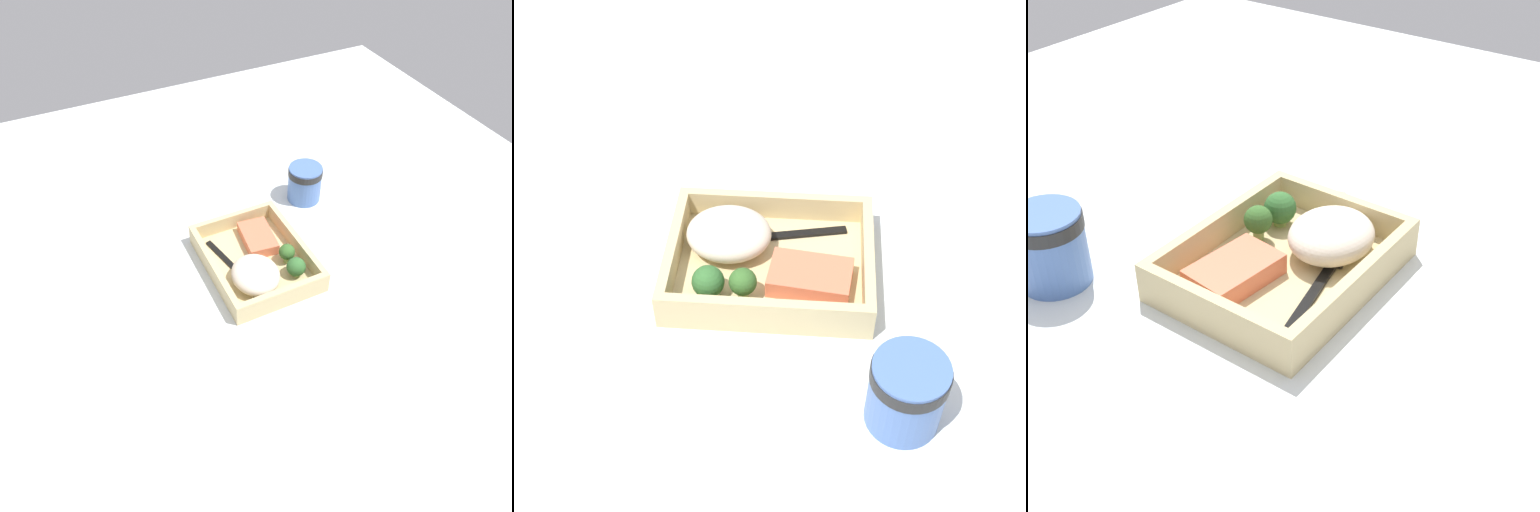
# 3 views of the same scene
# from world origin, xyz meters

# --- Properties ---
(ground_plane) EXTENTS (1.60, 1.60, 0.02)m
(ground_plane) POSITION_xyz_m (0.00, 0.00, -0.01)
(ground_plane) COLOR silver
(takeout_tray) EXTENTS (0.24, 0.19, 0.01)m
(takeout_tray) POSITION_xyz_m (0.00, 0.00, 0.01)
(takeout_tray) COLOR tan
(takeout_tray) RESTS_ON ground_plane
(tray_rim) EXTENTS (0.24, 0.19, 0.03)m
(tray_rim) POSITION_xyz_m (0.00, 0.00, 0.03)
(tray_rim) COLOR tan
(tray_rim) RESTS_ON takeout_tray
(salmon_fillet) EXTENTS (0.10, 0.07, 0.02)m
(salmon_fillet) POSITION_xyz_m (-0.05, 0.03, 0.02)
(salmon_fillet) COLOR #E06C4B
(salmon_fillet) RESTS_ON takeout_tray
(mashed_potatoes) EXTENTS (0.10, 0.09, 0.05)m
(mashed_potatoes) POSITION_xyz_m (0.05, -0.03, 0.04)
(mashed_potatoes) COLOR beige
(mashed_potatoes) RESTS_ON takeout_tray
(broccoli_floret_1) EXTENTS (0.04, 0.04, 0.04)m
(broccoli_floret_1) POSITION_xyz_m (0.07, 0.05, 0.03)
(broccoli_floret_1) COLOR #85A95B
(broccoli_floret_1) RESTS_ON takeout_tray
(broccoli_floret_2) EXTENTS (0.03, 0.03, 0.04)m
(broccoli_floret_2) POSITION_xyz_m (0.03, 0.05, 0.04)
(broccoli_floret_2) COLOR #7F9E55
(broccoli_floret_2) RESTS_ON takeout_tray
(fork) EXTENTS (0.16, 0.05, 0.00)m
(fork) POSITION_xyz_m (-0.00, -0.05, 0.01)
(fork) COLOR black
(fork) RESTS_ON takeout_tray
(paper_cup) EXTENTS (0.08, 0.08, 0.08)m
(paper_cup) POSITION_xyz_m (-0.15, 0.19, 0.05)
(paper_cup) COLOR #496CAE
(paper_cup) RESTS_ON ground_plane
(receipt_slip) EXTENTS (0.10, 0.14, 0.00)m
(receipt_slip) POSITION_xyz_m (0.21, 0.09, 0.00)
(receipt_slip) COLOR white
(receipt_slip) RESTS_ON ground_plane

